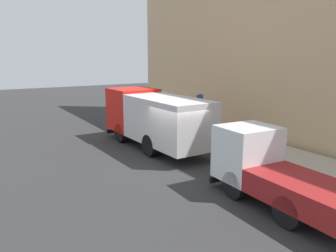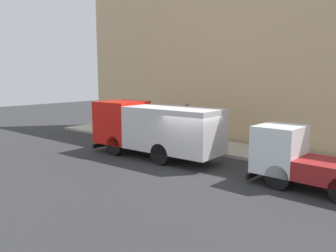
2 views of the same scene
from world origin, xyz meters
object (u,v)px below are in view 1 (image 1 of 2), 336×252
(small_flatbed_truck, at_px, (272,171))
(street_sign_post, at_px, (200,112))
(large_utility_truck, at_px, (155,117))
(pedestrian_walking, at_px, (181,114))

(small_flatbed_truck, xyz_separation_m, street_sign_post, (2.88, 7.99, 0.57))
(large_utility_truck, relative_size, pedestrian_walking, 4.33)
(large_utility_truck, height_order, small_flatbed_truck, large_utility_truck)
(large_utility_truck, bearing_deg, street_sign_post, -4.08)
(large_utility_truck, bearing_deg, pedestrian_walking, 35.24)
(pedestrian_walking, height_order, street_sign_post, street_sign_post)
(pedestrian_walking, relative_size, street_sign_post, 0.70)
(street_sign_post, bearing_deg, small_flatbed_truck, -109.81)
(large_utility_truck, xyz_separation_m, pedestrian_walking, (3.26, 2.47, -0.53))
(large_utility_truck, xyz_separation_m, small_flatbed_truck, (-0.06, -8.09, -0.53))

